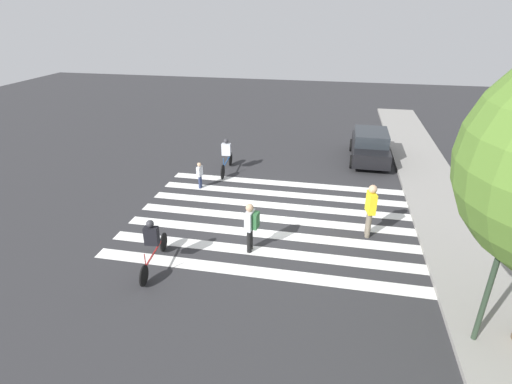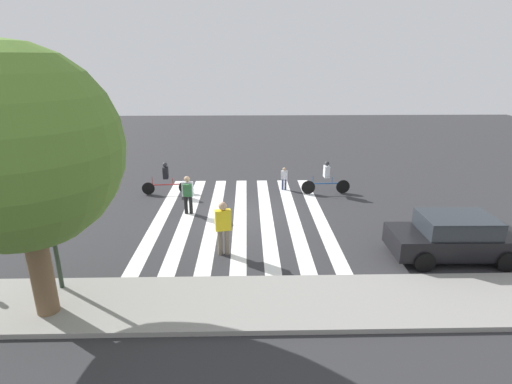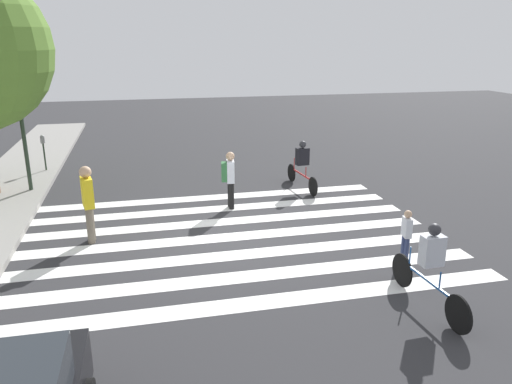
{
  "view_description": "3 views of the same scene",
  "coord_description": "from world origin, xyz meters",
  "px_view_note": "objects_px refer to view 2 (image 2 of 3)",
  "views": [
    {
      "loc": [
        12.63,
        1.94,
        7.06
      ],
      "look_at": [
        -0.25,
        -0.65,
        0.91
      ],
      "focal_mm": 28.0,
      "sensor_mm": 36.0,
      "label": 1
    },
    {
      "loc": [
        -0.31,
        15.36,
        6.28
      ],
      "look_at": [
        -0.66,
        -0.07,
        1.03
      ],
      "focal_mm": 28.0,
      "sensor_mm": 36.0,
      "label": 2
    },
    {
      "loc": [
        -11.19,
        2.03,
        4.66
      ],
      "look_at": [
        -0.38,
        -0.5,
        1.23
      ],
      "focal_mm": 35.0,
      "sensor_mm": 36.0,
      "label": 3
    }
  ],
  "objects_px": {
    "cyclist_near_curb": "(166,177)",
    "traffic_light": "(48,194)",
    "pedestrian_adult_yellow_jacket": "(223,225)",
    "pedestrian_adult_tall_backpack": "(284,177)",
    "car_parked_dark_suv": "(455,237)",
    "street_tree": "(17,150)",
    "pedestrian_adult_blue_shirt": "(188,192)",
    "cyclist_mid_street": "(326,176)"
  },
  "relations": [
    {
      "from": "traffic_light",
      "to": "pedestrian_adult_yellow_jacket",
      "type": "height_order",
      "value": "traffic_light"
    },
    {
      "from": "street_tree",
      "to": "cyclist_near_curb",
      "type": "distance_m",
      "value": 10.22
    },
    {
      "from": "pedestrian_adult_tall_backpack",
      "to": "cyclist_near_curb",
      "type": "xyz_separation_m",
      "value": [
        5.7,
        0.5,
        0.21
      ]
    },
    {
      "from": "cyclist_near_curb",
      "to": "traffic_light",
      "type": "bearing_deg",
      "value": 75.4
    },
    {
      "from": "pedestrian_adult_tall_backpack",
      "to": "cyclist_mid_street",
      "type": "xyz_separation_m",
      "value": [
        -1.95,
        0.64,
        0.22
      ]
    },
    {
      "from": "pedestrian_adult_tall_backpack",
      "to": "pedestrian_adult_yellow_jacket",
      "type": "relative_size",
      "value": 0.61
    },
    {
      "from": "pedestrian_adult_yellow_jacket",
      "to": "cyclist_near_curb",
      "type": "xyz_separation_m",
      "value": [
        3.08,
        -6.28,
        -0.19
      ]
    },
    {
      "from": "pedestrian_adult_yellow_jacket",
      "to": "cyclist_mid_street",
      "type": "xyz_separation_m",
      "value": [
        -4.57,
        -6.14,
        -0.18
      ]
    },
    {
      "from": "pedestrian_adult_blue_shirt",
      "to": "car_parked_dark_suv",
      "type": "distance_m",
      "value": 10.05
    },
    {
      "from": "pedestrian_adult_blue_shirt",
      "to": "car_parked_dark_suv",
      "type": "xyz_separation_m",
      "value": [
        -9.17,
        4.1,
        -0.2
      ]
    },
    {
      "from": "pedestrian_adult_yellow_jacket",
      "to": "traffic_light",
      "type": "bearing_deg",
      "value": -166.79
    },
    {
      "from": "cyclist_mid_street",
      "to": "pedestrian_adult_blue_shirt",
      "type": "bearing_deg",
      "value": 18.9
    },
    {
      "from": "pedestrian_adult_blue_shirt",
      "to": "pedestrian_adult_yellow_jacket",
      "type": "height_order",
      "value": "pedestrian_adult_yellow_jacket"
    },
    {
      "from": "traffic_light",
      "to": "cyclist_near_curb",
      "type": "distance_m",
      "value": 8.64
    },
    {
      "from": "pedestrian_adult_blue_shirt",
      "to": "cyclist_mid_street",
      "type": "bearing_deg",
      "value": 29.35
    },
    {
      "from": "cyclist_mid_street",
      "to": "street_tree",
      "type": "bearing_deg",
      "value": 43.93
    },
    {
      "from": "street_tree",
      "to": "car_parked_dark_suv",
      "type": "height_order",
      "value": "street_tree"
    },
    {
      "from": "cyclist_near_curb",
      "to": "car_parked_dark_suv",
      "type": "xyz_separation_m",
      "value": [
        -10.58,
        6.72,
        -0.1
      ]
    },
    {
      "from": "cyclist_near_curb",
      "to": "pedestrian_adult_blue_shirt",
      "type": "bearing_deg",
      "value": 112.86
    },
    {
      "from": "car_parked_dark_suv",
      "to": "traffic_light",
      "type": "bearing_deg",
      "value": 8.23
    },
    {
      "from": "cyclist_mid_street",
      "to": "cyclist_near_curb",
      "type": "bearing_deg",
      "value": -3.84
    },
    {
      "from": "pedestrian_adult_tall_backpack",
      "to": "pedestrian_adult_yellow_jacket",
      "type": "xyz_separation_m",
      "value": [
        2.63,
        6.78,
        0.41
      ]
    },
    {
      "from": "pedestrian_adult_yellow_jacket",
      "to": "cyclist_near_curb",
      "type": "relative_size",
      "value": 0.8
    },
    {
      "from": "pedestrian_adult_tall_backpack",
      "to": "cyclist_mid_street",
      "type": "relative_size",
      "value": 0.48
    },
    {
      "from": "traffic_light",
      "to": "pedestrian_adult_blue_shirt",
      "type": "xyz_separation_m",
      "value": [
        -2.76,
        -5.67,
        -1.9
      ]
    },
    {
      "from": "traffic_light",
      "to": "pedestrian_adult_blue_shirt",
      "type": "distance_m",
      "value": 6.58
    },
    {
      "from": "pedestrian_adult_blue_shirt",
      "to": "cyclist_mid_street",
      "type": "xyz_separation_m",
      "value": [
        -6.24,
        -2.48,
        -0.1
      ]
    },
    {
      "from": "traffic_light",
      "to": "pedestrian_adult_yellow_jacket",
      "type": "bearing_deg",
      "value": -155.56
    },
    {
      "from": "traffic_light",
      "to": "car_parked_dark_suv",
      "type": "relative_size",
      "value": 0.99
    },
    {
      "from": "car_parked_dark_suv",
      "to": "cyclist_mid_street",
      "type": "bearing_deg",
      "value": -65.3
    },
    {
      "from": "pedestrian_adult_blue_shirt",
      "to": "pedestrian_adult_tall_backpack",
      "type": "bearing_deg",
      "value": 43.68
    },
    {
      "from": "traffic_light",
      "to": "pedestrian_adult_tall_backpack",
      "type": "distance_m",
      "value": 11.49
    },
    {
      "from": "street_tree",
      "to": "pedestrian_adult_yellow_jacket",
      "type": "distance_m",
      "value": 6.3
    },
    {
      "from": "traffic_light",
      "to": "cyclist_mid_street",
      "type": "bearing_deg",
      "value": -137.84
    },
    {
      "from": "traffic_light",
      "to": "pedestrian_adult_yellow_jacket",
      "type": "relative_size",
      "value": 2.2
    },
    {
      "from": "pedestrian_adult_yellow_jacket",
      "to": "pedestrian_adult_blue_shirt",
      "type": "bearing_deg",
      "value": 103.33
    },
    {
      "from": "pedestrian_adult_yellow_jacket",
      "to": "cyclist_mid_street",
      "type": "height_order",
      "value": "pedestrian_adult_yellow_jacket"
    },
    {
      "from": "cyclist_near_curb",
      "to": "street_tree",
      "type": "bearing_deg",
      "value": 77.45
    },
    {
      "from": "pedestrian_adult_tall_backpack",
      "to": "car_parked_dark_suv",
      "type": "relative_size",
      "value": 0.28
    },
    {
      "from": "street_tree",
      "to": "cyclist_near_curb",
      "type": "relative_size",
      "value": 2.86
    },
    {
      "from": "traffic_light",
      "to": "street_tree",
      "type": "relative_size",
      "value": 0.61
    },
    {
      "from": "cyclist_near_curb",
      "to": "cyclist_mid_street",
      "type": "xyz_separation_m",
      "value": [
        -7.65,
        0.14,
        0.01
      ]
    }
  ]
}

